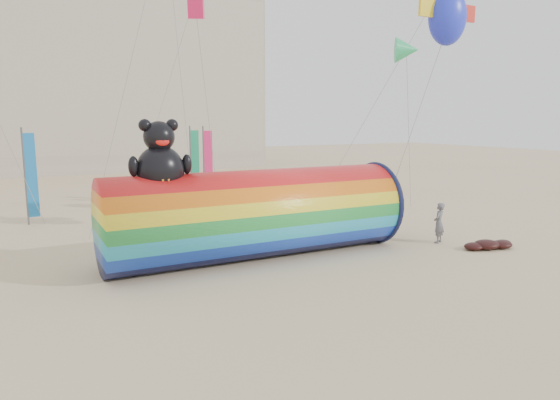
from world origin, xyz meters
name	(u,v)px	position (x,y,z in m)	size (l,w,h in m)	color
ground	(287,269)	(0.00, 0.00, 0.00)	(160.00, 160.00, 0.00)	#CCB58C
windsock_assembly	(257,211)	(-0.23, 2.13, 1.89)	(12.36, 3.76, 5.70)	red
kite_handler	(439,223)	(8.13, 0.39, 0.93)	(0.68, 0.44, 1.85)	#5C5C64
fabric_bundle	(489,245)	(9.34, -1.41, 0.17)	(2.62, 1.35, 0.41)	#3C0F0B
festival_banners	(151,168)	(-1.45, 14.82, 2.64)	(10.94, 2.66, 5.20)	#59595E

